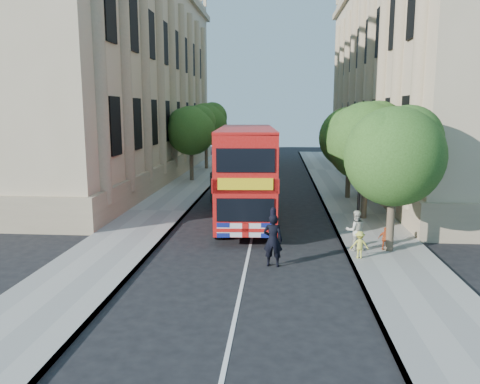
% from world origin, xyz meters
% --- Properties ---
extents(ground, '(120.00, 120.00, 0.00)m').
position_xyz_m(ground, '(0.00, 0.00, 0.00)').
color(ground, black).
rests_on(ground, ground).
extents(pavement_right, '(3.50, 80.00, 0.12)m').
position_xyz_m(pavement_right, '(5.75, 10.00, 0.06)').
color(pavement_right, gray).
rests_on(pavement_right, ground).
extents(pavement_left, '(3.50, 80.00, 0.12)m').
position_xyz_m(pavement_left, '(-5.75, 10.00, 0.06)').
color(pavement_left, gray).
rests_on(pavement_left, ground).
extents(building_right, '(12.00, 38.00, 18.00)m').
position_xyz_m(building_right, '(13.80, 24.00, 9.00)').
color(building_right, tan).
rests_on(building_right, ground).
extents(building_left, '(12.00, 38.00, 18.00)m').
position_xyz_m(building_left, '(-13.80, 24.00, 9.00)').
color(building_left, tan).
rests_on(building_left, ground).
extents(tree_right_near, '(4.00, 4.00, 6.08)m').
position_xyz_m(tree_right_near, '(5.84, 3.03, 4.25)').
color(tree_right_near, '#473828').
rests_on(tree_right_near, ground).
extents(tree_right_mid, '(4.20, 4.20, 6.37)m').
position_xyz_m(tree_right_mid, '(5.84, 9.03, 4.45)').
color(tree_right_mid, '#473828').
rests_on(tree_right_mid, ground).
extents(tree_right_far, '(4.00, 4.00, 6.15)m').
position_xyz_m(tree_right_far, '(5.84, 15.03, 4.31)').
color(tree_right_far, '#473828').
rests_on(tree_right_far, ground).
extents(tree_left_far, '(4.00, 4.00, 6.30)m').
position_xyz_m(tree_left_far, '(-5.96, 22.03, 4.44)').
color(tree_left_far, '#473828').
rests_on(tree_left_far, ground).
extents(tree_left_back, '(4.20, 4.20, 6.65)m').
position_xyz_m(tree_left_back, '(-5.96, 30.03, 4.71)').
color(tree_left_back, '#473828').
rests_on(tree_left_back, ground).
extents(lamp_post, '(0.32, 0.32, 5.16)m').
position_xyz_m(lamp_post, '(5.00, 6.00, 2.51)').
color(lamp_post, black).
rests_on(lamp_post, pavement_right).
extents(double_decker_bus, '(3.42, 10.68, 4.86)m').
position_xyz_m(double_decker_bus, '(-0.51, 8.36, 2.69)').
color(double_decker_bus, '#B8100C').
rests_on(double_decker_bus, ground).
extents(box_van, '(2.15, 4.46, 2.47)m').
position_xyz_m(box_van, '(-1.88, 13.84, 1.21)').
color(box_van, black).
rests_on(box_van, ground).
extents(police_constable, '(0.80, 0.58, 2.02)m').
position_xyz_m(police_constable, '(1.01, 1.00, 1.01)').
color(police_constable, black).
rests_on(police_constable, ground).
extents(woman_pedestrian, '(0.90, 0.75, 1.69)m').
position_xyz_m(woman_pedestrian, '(4.40, 2.96, 0.96)').
color(woman_pedestrian, beige).
rests_on(woman_pedestrian, pavement_right).
extents(child_a, '(0.60, 0.34, 0.97)m').
position_xyz_m(child_a, '(5.64, 3.07, 0.61)').
color(child_a, '#BF4C21').
rests_on(child_a, pavement_right).
extents(child_b, '(0.70, 0.42, 1.08)m').
position_xyz_m(child_b, '(4.40, 1.91, 0.66)').
color(child_b, gold).
rests_on(child_b, pavement_right).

